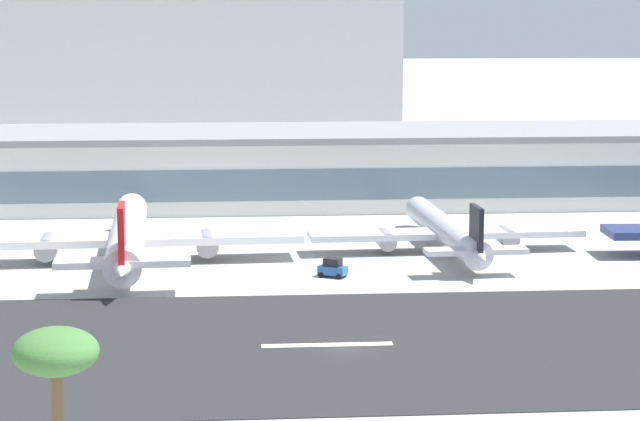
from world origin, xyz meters
The scene contains 9 objects.
ground_plane centered at (0.00, 0.00, 0.00)m, with size 1400.00×1400.00×0.00m, color #A8A8A3.
runway_strip centered at (0.00, 1.23, 0.04)m, with size 800.00×40.57×0.08m, color #262628.
runway_centreline_dash_4 centered at (-1.46, 1.23, 0.09)m, with size 12.00×1.20×0.01m, color white.
terminal_building centered at (-5.00, 87.93, 5.78)m, with size 205.27×28.84×11.54m.
distant_hotel_block centered at (-27.40, 180.85, 18.73)m, with size 112.23×39.26×37.47m, color #BCBCC1.
airliner_red_tail_gate_1 centered at (-22.35, 40.30, 3.14)m, with size 42.78×47.25×9.86m.
airliner_black_tail_gate_2 centered at (17.38, 43.86, 2.61)m, with size 35.07×39.37×8.21m.
service_baggage_tug_0 centered at (1.66, 30.57, 1.05)m, with size 3.57×3.05×2.20m.
palm_tree_1 centered at (-19.61, -43.77, 11.89)m, with size 4.58×4.58×13.67m.
Camera 1 is at (-10.73, -107.47, 29.98)m, focal length 69.45 mm.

